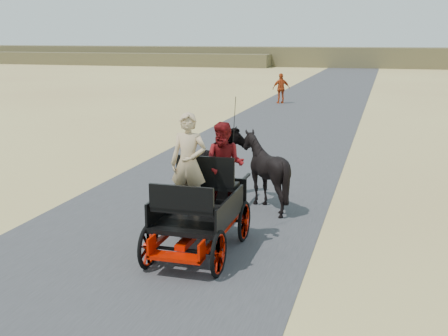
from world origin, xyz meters
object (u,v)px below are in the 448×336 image
(horse_left, at_px, (218,168))
(pedestrian, at_px, (281,88))
(horse_right, at_px, (265,171))
(carriage, at_px, (199,233))

(horse_left, bearing_deg, pedestrian, -83.61)
(horse_left, xyz_separation_m, horse_right, (1.10, 0.00, 0.00))
(horse_left, distance_m, pedestrian, 20.10)
(horse_right, distance_m, pedestrian, 20.25)
(pedestrian, bearing_deg, horse_right, 73.03)
(carriage, distance_m, horse_left, 3.09)
(horse_right, relative_size, pedestrian, 0.98)
(horse_right, xyz_separation_m, pedestrian, (-3.34, 19.97, 0.01))
(carriage, bearing_deg, horse_left, 100.39)
(pedestrian, bearing_deg, horse_left, 69.93)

